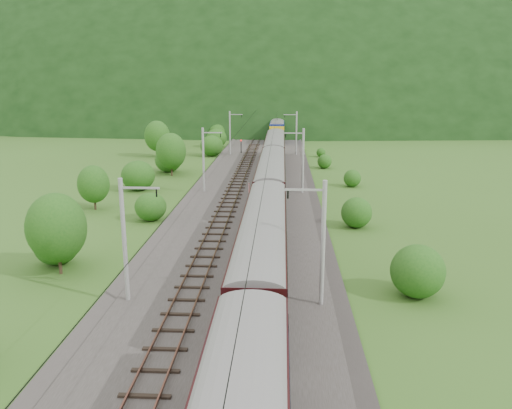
{
  "coord_description": "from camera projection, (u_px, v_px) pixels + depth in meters",
  "views": [
    {
      "loc": [
        3.63,
        -29.24,
        14.17
      ],
      "look_at": [
        1.21,
        16.39,
        2.6
      ],
      "focal_mm": 35.0,
      "sensor_mm": 36.0,
      "label": 1
    }
  ],
  "objects": [
    {
      "name": "signal",
      "position": [
        241.0,
        145.0,
        95.5
      ],
      "size": [
        0.28,
        0.28,
        2.49
      ],
      "color": "black",
      "rests_on": "railbed"
    },
    {
      "name": "vegetation_left",
      "position": [
        123.0,
        189.0,
        53.64
      ],
      "size": [
        14.32,
        141.59,
        6.71
      ],
      "color": "#215216",
      "rests_on": "ground"
    },
    {
      "name": "train",
      "position": [
        268.0,
        194.0,
        46.28
      ],
      "size": [
        3.2,
        153.35,
        5.57
      ],
      "color": "black",
      "rests_on": "ground"
    },
    {
      "name": "mountain_main",
      "position": [
        277.0,
        104.0,
        283.67
      ],
      "size": [
        504.0,
        360.0,
        244.0
      ],
      "primitive_type": "ellipsoid",
      "color": "black",
      "rests_on": "ground"
    },
    {
      "name": "ground",
      "position": [
        224.0,
        306.0,
        31.97
      ],
      "size": [
        600.0,
        600.0,
        0.0
      ],
      "primitive_type": "plane",
      "color": "#34561A",
      "rests_on": "ground"
    },
    {
      "name": "mountain_ridge",
      "position": [
        95.0,
        101.0,
        328.55
      ],
      "size": [
        336.0,
        280.0,
        132.0
      ],
      "primitive_type": "ellipsoid",
      "color": "black",
      "rests_on": "ground"
    },
    {
      "name": "hazard_post_far",
      "position": [
        265.0,
        151.0,
        92.06
      ],
      "size": [
        0.18,
        0.18,
        1.64
      ],
      "primitive_type": "cylinder",
      "color": "red",
      "rests_on": "railbed"
    },
    {
      "name": "catenary_left",
      "position": [
        204.0,
        158.0,
        62.16
      ],
      "size": [
        2.54,
        192.28,
        8.0
      ],
      "color": "gray",
      "rests_on": "railbed"
    },
    {
      "name": "overhead_wires",
      "position": [
        237.0,
        169.0,
        39.91
      ],
      "size": [
        4.83,
        198.0,
        0.03
      ],
      "color": "black",
      "rests_on": "ground"
    },
    {
      "name": "catenary_right",
      "position": [
        302.0,
        159.0,
        61.53
      ],
      "size": [
        2.54,
        192.28,
        8.0
      ],
      "color": "gray",
      "rests_on": "railbed"
    },
    {
      "name": "railbed",
      "position": [
        238.0,
        251.0,
        41.62
      ],
      "size": [
        14.0,
        220.0,
        0.3
      ],
      "primitive_type": "cube",
      "color": "#38332D",
      "rests_on": "ground"
    },
    {
      "name": "vegetation_right",
      "position": [
        405.0,
        286.0,
        31.7
      ],
      "size": [
        6.45,
        104.2,
        3.22
      ],
      "color": "#215216",
      "rests_on": "ground"
    },
    {
      "name": "track_left",
      "position": [
        209.0,
        248.0,
        41.69
      ],
      "size": [
        2.4,
        220.0,
        0.27
      ],
      "color": "brown",
      "rests_on": "railbed"
    },
    {
      "name": "hazard_post_near",
      "position": [
        249.0,
        188.0,
        62.12
      ],
      "size": [
        0.14,
        0.14,
        1.29
      ],
      "primitive_type": "cylinder",
      "color": "red",
      "rests_on": "railbed"
    },
    {
      "name": "track_right",
      "position": [
        266.0,
        249.0,
        41.44
      ],
      "size": [
        2.4,
        220.0,
        0.27
      ],
      "color": "brown",
      "rests_on": "railbed"
    }
  ]
}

